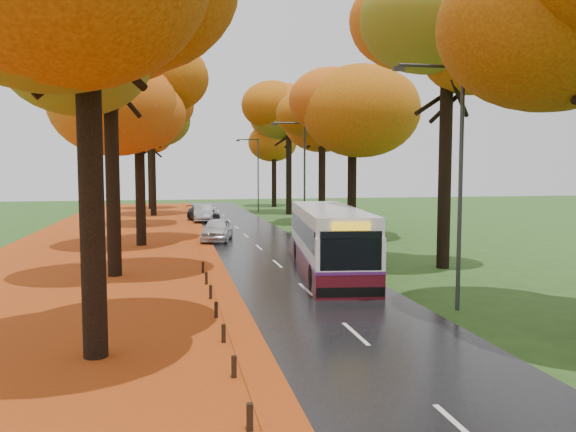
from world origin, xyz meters
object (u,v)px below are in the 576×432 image
object	(u,v)px
streetlamp_mid	(301,169)
car_white	(217,229)
streetlamp_near	(454,167)
car_silver	(203,213)
car_dark	(203,213)
bus	(329,239)
streetlamp_far	(256,169)

from	to	relation	value
streetlamp_mid	car_white	distance (m)	7.67
streetlamp_near	car_silver	bearing A→B (deg)	100.61
streetlamp_near	car_dark	size ratio (longest dim) A/B	1.70
bus	car_silver	distance (m)	26.60
bus	car_white	xyz separation A→B (m)	(-4.04, 12.26, -0.78)
streetlamp_near	bus	distance (m)	8.26
streetlamp_near	streetlamp_far	size ratio (longest dim) A/B	1.00
bus	car_silver	size ratio (longest dim) A/B	2.42
car_silver	bus	bearing A→B (deg)	-78.66
car_white	car_dark	world-z (taller)	car_white
car_white	car_silver	size ratio (longest dim) A/B	0.93
bus	streetlamp_far	bearing A→B (deg)	94.36
streetlamp_near	streetlamp_mid	world-z (taller)	same
streetlamp_near	bus	world-z (taller)	streetlamp_near
streetlamp_far	car_white	distance (m)	25.46
streetlamp_far	car_dark	world-z (taller)	streetlamp_far
bus	car_silver	xyz separation A→B (m)	(-4.21, 26.26, -0.75)
streetlamp_far	car_dark	bearing A→B (deg)	-121.94
streetlamp_mid	streetlamp_far	bearing A→B (deg)	90.00
streetlamp_near	streetlamp_mid	distance (m)	22.00
streetlamp_mid	streetlamp_near	bearing A→B (deg)	-90.00
car_white	streetlamp_near	bearing A→B (deg)	-60.33
streetlamp_mid	streetlamp_far	distance (m)	22.00
streetlamp_mid	streetlamp_far	xyz separation A→B (m)	(0.00, 22.00, 0.00)
streetlamp_near	streetlamp_far	xyz separation A→B (m)	(0.00, 44.00, 0.00)
streetlamp_mid	car_silver	size ratio (longest dim) A/B	1.72
streetlamp_near	car_silver	world-z (taller)	streetlamp_near
streetlamp_mid	bus	size ratio (longest dim) A/B	0.71
streetlamp_far	car_white	bearing A→B (deg)	-104.11
car_silver	streetlamp_near	bearing A→B (deg)	-77.15
streetlamp_far	bus	world-z (taller)	streetlamp_far
streetlamp_near	bus	size ratio (longest dim) A/B	0.71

